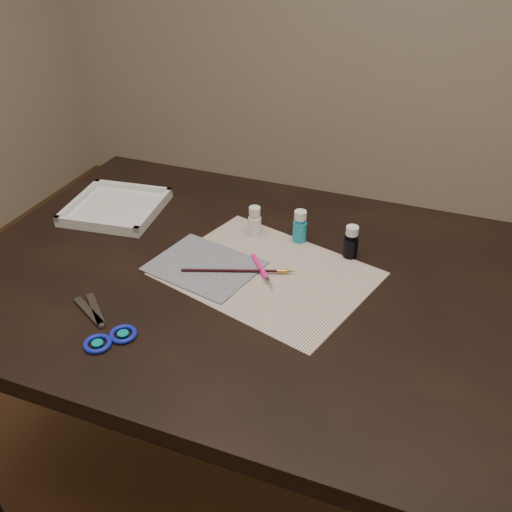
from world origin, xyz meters
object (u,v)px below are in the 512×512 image
(scissors, at_px, (95,322))
(palette_tray, at_px, (116,207))
(paint_bottle_navy, at_px, (351,242))
(canvas, at_px, (204,266))
(paint_bottle_white, at_px, (255,221))
(paper, at_px, (267,274))
(paint_bottle_cyan, at_px, (300,226))

(scissors, distance_m, palette_tray, 0.46)
(palette_tray, bearing_deg, paint_bottle_navy, 0.64)
(canvas, distance_m, scissors, 0.28)
(paint_bottle_white, height_order, palette_tray, paint_bottle_white)
(palette_tray, bearing_deg, paper, -15.18)
(paint_bottle_white, distance_m, palette_tray, 0.38)
(scissors, bearing_deg, canvas, -84.94)
(canvas, xyz_separation_m, palette_tray, (-0.33, 0.15, 0.01))
(paint_bottle_white, bearing_deg, paper, -59.16)
(canvas, bearing_deg, paint_bottle_cyan, 48.46)
(canvas, xyz_separation_m, paint_bottle_navy, (0.29, 0.16, 0.04))
(paint_bottle_white, relative_size, paint_bottle_navy, 0.97)
(paint_bottle_cyan, bearing_deg, paint_bottle_navy, -10.45)
(canvas, xyz_separation_m, paint_bottle_white, (0.05, 0.17, 0.03))
(paint_bottle_white, bearing_deg, canvas, -107.54)
(canvas, relative_size, scissors, 1.11)
(paint_bottle_cyan, bearing_deg, canvas, -131.54)
(paper, bearing_deg, paint_bottle_cyan, 81.56)
(paint_bottle_navy, xyz_separation_m, palette_tray, (-0.62, -0.01, -0.03))
(paper, distance_m, paint_bottle_navy, 0.21)
(scissors, height_order, palette_tray, palette_tray)
(paint_bottle_navy, bearing_deg, paint_bottle_cyan, 169.55)
(paper, relative_size, canvas, 1.89)
(paper, bearing_deg, scissors, -132.21)
(palette_tray, bearing_deg, canvas, -25.11)
(scissors, bearing_deg, paint_bottle_white, -82.30)
(palette_tray, bearing_deg, paint_bottle_white, 2.56)
(paint_bottle_white, height_order, paint_bottle_navy, paint_bottle_navy)
(paint_bottle_white, bearing_deg, paint_bottle_navy, -2.45)
(canvas, distance_m, paint_bottle_cyan, 0.25)
(paint_bottle_navy, bearing_deg, canvas, -151.22)
(paint_bottle_cyan, bearing_deg, paper, -98.44)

